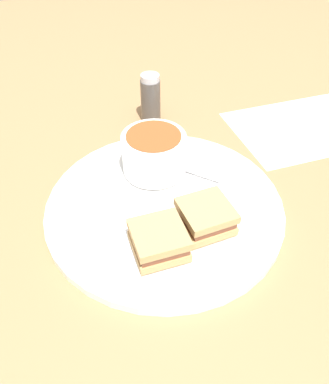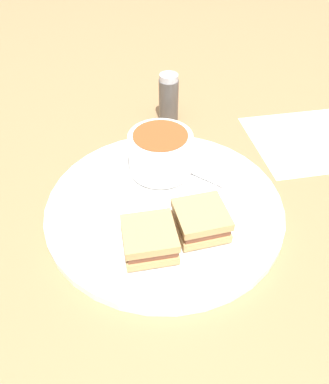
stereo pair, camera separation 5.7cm
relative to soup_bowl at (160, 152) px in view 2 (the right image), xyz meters
name	(u,v)px [view 2 (the right image)]	position (x,y,z in m)	size (l,w,h in m)	color
ground_plane	(165,210)	(0.08, 0.00, -0.05)	(2.40, 2.40, 0.00)	#9E754C
plate	(165,205)	(0.08, 0.00, -0.04)	(0.37, 0.37, 0.02)	white
soup_bowl	(160,152)	(0.00, 0.00, 0.00)	(0.11, 0.11, 0.07)	white
spoon	(180,166)	(0.00, 0.03, -0.03)	(0.08, 0.10, 0.01)	silver
sandwich_half_near	(149,239)	(0.17, -0.03, -0.02)	(0.08, 0.08, 0.04)	tan
sandwich_half_far	(201,220)	(0.14, 0.05, -0.02)	(0.08, 0.08, 0.04)	tan
salt_shaker	(169,98)	(-0.19, 0.03, -0.01)	(0.04, 0.04, 0.10)	#4C4742
menu_sheet	(328,138)	(-0.09, 0.34, -0.05)	(0.23, 0.32, 0.00)	white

